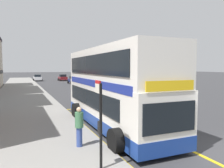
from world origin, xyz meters
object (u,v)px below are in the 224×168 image
object	(u,v)px
double_decker_bus	(113,90)
bus_stop_sign	(100,118)
parked_car_navy_ahead	(74,80)
parked_car_white_behind	(37,78)
parked_car_maroon_distant	(63,78)
pedestrian_waiting_near_sign	(79,125)

from	to	relation	value
double_decker_bus	bus_stop_sign	world-z (taller)	double_decker_bus
double_decker_bus	parked_car_navy_ahead	world-z (taller)	double_decker_bus
double_decker_bus	parked_car_white_behind	distance (m)	46.54
double_decker_bus	parked_car_maroon_distant	distance (m)	45.50
parked_car_maroon_distant	parked_car_navy_ahead	distance (m)	11.79
parked_car_white_behind	parked_car_maroon_distant	bearing A→B (deg)	-13.45
bus_stop_sign	parked_car_white_behind	world-z (taller)	bus_stop_sign
parked_car_white_behind	double_decker_bus	bearing A→B (deg)	-89.91
parked_car_navy_ahead	bus_stop_sign	bearing A→B (deg)	-99.53
bus_stop_sign	double_decker_bus	bearing A→B (deg)	62.75
parked_car_white_behind	parked_car_navy_ahead	size ratio (longest dim) A/B	1.00
parked_car_white_behind	pedestrian_waiting_near_sign	xyz separation A→B (m)	(-1.98, -49.25, 0.22)
bus_stop_sign	parked_car_maroon_distant	world-z (taller)	bus_stop_sign
pedestrian_waiting_near_sign	parked_car_white_behind	bearing A→B (deg)	87.70
bus_stop_sign	parked_car_maroon_distant	distance (m)	50.67
double_decker_bus	parked_car_maroon_distant	bearing A→B (deg)	83.22
parked_car_white_behind	bus_stop_sign	bearing A→B (deg)	-92.78
double_decker_bus	parked_car_navy_ahead	xyz separation A→B (m)	(5.52, 33.37, -1.26)
double_decker_bus	pedestrian_waiting_near_sign	bearing A→B (deg)	-134.02
bus_stop_sign	parked_car_white_behind	xyz separation A→B (m)	(1.86, 51.40, -0.97)
double_decker_bus	parked_car_maroon_distant	world-z (taller)	double_decker_bus
double_decker_bus	bus_stop_sign	size ratio (longest dim) A/B	3.67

